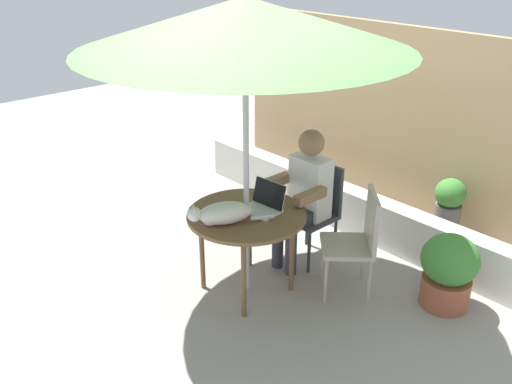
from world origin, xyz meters
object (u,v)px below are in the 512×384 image
person_seated (304,192)px  chair_occupied (316,204)px  cat (222,214)px  chair_empty (358,236)px  patio_table (247,221)px  potted_plant_by_chair (448,207)px  potted_plant_near_fence (448,269)px  patio_umbrella (245,24)px  laptop (265,202)px

person_seated → chair_occupied: bearing=90.0°
cat → chair_empty: bearing=55.4°
patio_table → chair_empty: size_ratio=1.06×
potted_plant_by_chair → chair_empty: bearing=-91.2°
person_seated → cat: (0.00, -0.91, 0.10)m
patio_table → person_seated: size_ratio=0.77×
chair_empty → potted_plant_by_chair: 1.35m
cat → potted_plant_near_fence: 1.80m
cat → potted_plant_by_chair: cat is taller
cat → potted_plant_by_chair: size_ratio=0.95×
patio_table → potted_plant_by_chair: patio_table is taller
patio_table → potted_plant_by_chair: 2.09m
chair_occupied → cat: bearing=-89.8°
patio_umbrella → person_seated: 1.59m
laptop → potted_plant_near_fence: bearing=36.3°
patio_table → person_seated: person_seated is taller
potted_plant_near_fence → patio_umbrella: bearing=-140.0°
patio_umbrella → person_seated: (0.00, 0.66, -1.44)m
potted_plant_near_fence → person_seated: bearing=-163.6°
person_seated → potted_plant_by_chair: person_seated is taller
patio_table → laptop: 0.20m
potted_plant_by_chair → chair_occupied: bearing=-119.0°
chair_empty → potted_plant_near_fence: chair_empty is taller
patio_table → cat: cat is taller
chair_empty → person_seated: (-0.61, 0.02, 0.17)m
laptop → potted_plant_near_fence: size_ratio=0.52×
chair_empty → cat: size_ratio=1.51×
chair_empty → potted_plant_by_chair: (0.03, 1.34, -0.18)m
patio_umbrella → potted_plant_near_fence: 2.39m
potted_plant_near_fence → potted_plant_by_chair: bearing=120.5°
laptop → cat: (-0.04, -0.41, 0.02)m
chair_occupied → laptop: bearing=-86.4°
patio_umbrella → potted_plant_near_fence: bearing=40.0°
person_seated → potted_plant_near_fence: bearing=16.4°
patio_table → potted_plant_near_fence: patio_table is taller
chair_empty → person_seated: 0.64m
laptop → cat: bearing=-95.2°
chair_occupied → person_seated: person_seated is taller
patio_table → cat: size_ratio=1.60×
patio_table → potted_plant_by_chair: (0.64, 1.97, -0.30)m
potted_plant_by_chair → patio_table: bearing=-108.0°
patio_table → potted_plant_by_chair: size_ratio=1.51×
chair_occupied → person_seated: 0.23m
laptop → potted_plant_by_chair: laptop is taller
patio_umbrella → chair_occupied: (0.00, 0.81, -1.61)m
cat → potted_plant_by_chair: 2.35m
chair_occupied → person_seated: bearing=-90.0°
patio_umbrella → person_seated: bearing=90.0°
patio_umbrella → potted_plant_by_chair: patio_umbrella is taller
chair_occupied → potted_plant_by_chair: bearing=61.0°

